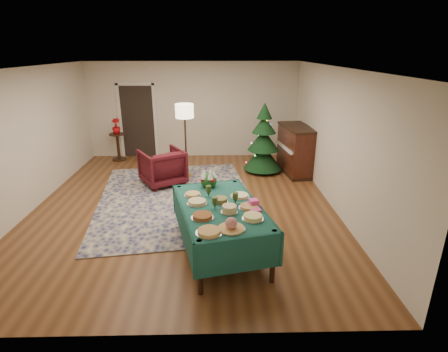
{
  "coord_description": "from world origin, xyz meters",
  "views": [
    {
      "loc": [
        0.65,
        -6.58,
        3.02
      ],
      "look_at": [
        0.78,
        -1.08,
        1.01
      ],
      "focal_mm": 28.0,
      "sensor_mm": 36.0,
      "label": 1
    }
  ],
  "objects_px": {
    "buffet_table": "(220,215)",
    "gift_box": "(253,203)",
    "armchair": "(162,165)",
    "piano": "(296,150)",
    "side_table": "(118,147)",
    "potted_plant": "(116,129)",
    "christmas_tree": "(263,141)",
    "floor_lamp": "(185,116)"
  },
  "relations": [
    {
      "from": "buffet_table",
      "to": "gift_box",
      "type": "xyz_separation_m",
      "value": [
        0.5,
        -0.03,
        0.21
      ]
    },
    {
      "from": "armchair",
      "to": "piano",
      "type": "relative_size",
      "value": 0.63
    },
    {
      "from": "armchair",
      "to": "side_table",
      "type": "height_order",
      "value": "armchair"
    },
    {
      "from": "potted_plant",
      "to": "armchair",
      "type": "bearing_deg",
      "value": -51.58
    },
    {
      "from": "potted_plant",
      "to": "piano",
      "type": "bearing_deg",
      "value": -13.66
    },
    {
      "from": "christmas_tree",
      "to": "piano",
      "type": "bearing_deg",
      "value": -6.0
    },
    {
      "from": "floor_lamp",
      "to": "armchair",
      "type": "bearing_deg",
      "value": -134.68
    },
    {
      "from": "floor_lamp",
      "to": "potted_plant",
      "type": "distance_m",
      "value": 2.57
    },
    {
      "from": "buffet_table",
      "to": "floor_lamp",
      "type": "xyz_separation_m",
      "value": [
        -0.8,
        3.49,
        0.89
      ]
    },
    {
      "from": "christmas_tree",
      "to": "armchair",
      "type": "bearing_deg",
      "value": -161.03
    },
    {
      "from": "buffet_table",
      "to": "floor_lamp",
      "type": "bearing_deg",
      "value": 102.83
    },
    {
      "from": "buffet_table",
      "to": "floor_lamp",
      "type": "height_order",
      "value": "floor_lamp"
    },
    {
      "from": "buffet_table",
      "to": "side_table",
      "type": "bearing_deg",
      "value": 120.14
    },
    {
      "from": "side_table",
      "to": "christmas_tree",
      "type": "height_order",
      "value": "christmas_tree"
    },
    {
      "from": "buffet_table",
      "to": "piano",
      "type": "height_order",
      "value": "piano"
    },
    {
      "from": "gift_box",
      "to": "armchair",
      "type": "bearing_deg",
      "value": 121.13
    },
    {
      "from": "side_table",
      "to": "buffet_table",
      "type": "bearing_deg",
      "value": -59.86
    },
    {
      "from": "gift_box",
      "to": "potted_plant",
      "type": "relative_size",
      "value": 0.29
    },
    {
      "from": "floor_lamp",
      "to": "side_table",
      "type": "bearing_deg",
      "value": 145.52
    },
    {
      "from": "potted_plant",
      "to": "side_table",
      "type": "bearing_deg",
      "value": 0.0
    },
    {
      "from": "buffet_table",
      "to": "piano",
      "type": "distance_m",
      "value": 4.22
    },
    {
      "from": "floor_lamp",
      "to": "christmas_tree",
      "type": "distance_m",
      "value": 2.1
    },
    {
      "from": "armchair",
      "to": "piano",
      "type": "bearing_deg",
      "value": 162.35
    },
    {
      "from": "potted_plant",
      "to": "piano",
      "type": "height_order",
      "value": "piano"
    },
    {
      "from": "potted_plant",
      "to": "christmas_tree",
      "type": "bearing_deg",
      "value": -15.19
    },
    {
      "from": "gift_box",
      "to": "armchair",
      "type": "xyz_separation_m",
      "value": [
        -1.81,
        3.0,
        -0.39
      ]
    },
    {
      "from": "potted_plant",
      "to": "christmas_tree",
      "type": "xyz_separation_m",
      "value": [
        4.0,
        -1.09,
        -0.09
      ]
    },
    {
      "from": "armchair",
      "to": "potted_plant",
      "type": "relative_size",
      "value": 2.13
    },
    {
      "from": "buffet_table",
      "to": "christmas_tree",
      "type": "height_order",
      "value": "christmas_tree"
    },
    {
      "from": "floor_lamp",
      "to": "potted_plant",
      "type": "height_order",
      "value": "floor_lamp"
    },
    {
      "from": "armchair",
      "to": "potted_plant",
      "type": "height_order",
      "value": "potted_plant"
    },
    {
      "from": "buffet_table",
      "to": "floor_lamp",
      "type": "relative_size",
      "value": 1.26
    },
    {
      "from": "floor_lamp",
      "to": "christmas_tree",
      "type": "bearing_deg",
      "value": 9.43
    },
    {
      "from": "floor_lamp",
      "to": "potted_plant",
      "type": "xyz_separation_m",
      "value": [
        -2.05,
        1.41,
        -0.64
      ]
    },
    {
      "from": "armchair",
      "to": "floor_lamp",
      "type": "distance_m",
      "value": 1.3
    },
    {
      "from": "buffet_table",
      "to": "potted_plant",
      "type": "xyz_separation_m",
      "value": [
        -2.85,
        4.9,
        0.25
      ]
    },
    {
      "from": "side_table",
      "to": "christmas_tree",
      "type": "distance_m",
      "value": 4.16
    },
    {
      "from": "side_table",
      "to": "piano",
      "type": "distance_m",
      "value": 4.97
    },
    {
      "from": "armchair",
      "to": "side_table",
      "type": "relative_size",
      "value": 1.2
    },
    {
      "from": "side_table",
      "to": "piano",
      "type": "height_order",
      "value": "piano"
    },
    {
      "from": "christmas_tree",
      "to": "side_table",
      "type": "bearing_deg",
      "value": 164.81
    },
    {
      "from": "side_table",
      "to": "potted_plant",
      "type": "relative_size",
      "value": 1.78
    }
  ]
}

